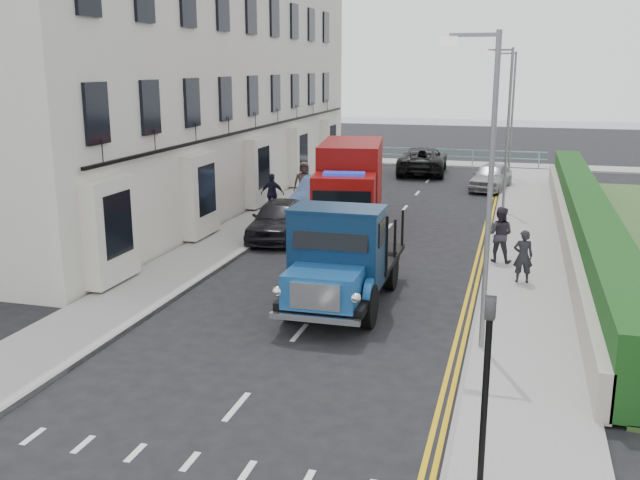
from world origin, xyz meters
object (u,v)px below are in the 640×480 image
at_px(lamp_mid, 505,121).
at_px(bedford_lorry, 339,264).
at_px(pedestrian_east_near, 523,256).
at_px(parked_car_front, 279,219).
at_px(lamp_far, 510,107).
at_px(red_lorry, 350,185).
at_px(lamp_near, 485,176).

height_order(lamp_mid, bedford_lorry, lamp_mid).
relative_size(bedford_lorry, pedestrian_east_near, 3.76).
xyz_separation_m(lamp_mid, parked_car_front, (-7.78, -7.00, -3.26)).
distance_m(lamp_far, parked_car_front, 18.98).
relative_size(red_lorry, parked_car_front, 1.57).
distance_m(lamp_mid, parked_car_front, 10.96).
height_order(lamp_mid, red_lorry, lamp_mid).
relative_size(parked_car_front, pedestrian_east_near, 2.75).
distance_m(lamp_mid, pedestrian_east_near, 11.16).
xyz_separation_m(lamp_near, red_lorry, (-5.52, 10.80, -2.18)).
bearing_deg(lamp_far, parked_car_front, -114.58).
height_order(lamp_near, parked_car_front, lamp_near).
bearing_deg(bedford_lorry, parked_car_front, 119.18).
bearing_deg(lamp_near, lamp_far, 90.00).
height_order(red_lorry, parked_car_front, red_lorry).
bearing_deg(red_lorry, lamp_far, 61.26).
bearing_deg(pedestrian_east_near, lamp_mid, -93.51).
relative_size(lamp_near, pedestrian_east_near, 4.46).
xyz_separation_m(lamp_mid, red_lorry, (-5.52, -5.20, -2.18)).
bearing_deg(lamp_mid, bedford_lorry, -104.44).
distance_m(parked_car_front, pedestrian_east_near, 9.48).
relative_size(bedford_lorry, parked_car_front, 1.37).
xyz_separation_m(lamp_near, bedford_lorry, (-3.66, 1.78, -2.72)).
bearing_deg(bedford_lorry, lamp_near, -26.41).
bearing_deg(lamp_far, red_lorry, -109.94).
height_order(lamp_far, red_lorry, lamp_far).
height_order(lamp_near, bedford_lorry, lamp_near).
relative_size(lamp_near, lamp_mid, 1.00).
xyz_separation_m(lamp_far, pedestrian_east_near, (0.96, -20.67, -3.09)).
relative_size(bedford_lorry, red_lorry, 0.87).
bearing_deg(bedford_lorry, red_lorry, 101.11).
xyz_separation_m(lamp_mid, bedford_lorry, (-3.66, -14.22, -2.72)).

